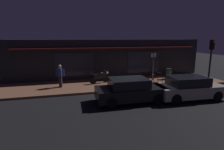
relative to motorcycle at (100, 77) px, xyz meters
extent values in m
plane|color=black|center=(1.34, -3.29, -0.65)|extent=(60.00, 60.00, 0.00)
cube|color=brown|center=(1.34, -0.29, -0.57)|extent=(18.00, 4.00, 0.15)
cube|color=black|center=(1.34, 3.11, 1.15)|extent=(18.00, 2.80, 3.60)
cube|color=#262838|center=(-1.86, 1.69, 0.85)|extent=(3.20, 0.04, 2.00)
cube|color=#262838|center=(4.54, 1.69, 0.85)|extent=(3.20, 0.04, 2.00)
cube|color=#591919|center=(1.34, 1.46, 2.20)|extent=(16.20, 0.50, 0.12)
cylinder|color=black|center=(-0.56, -0.15, -0.20)|extent=(0.61, 0.27, 0.60)
cylinder|color=black|center=(0.50, 0.13, -0.20)|extent=(0.61, 0.27, 0.60)
cube|color=black|center=(-0.03, -0.01, 0.08)|extent=(1.14, 0.55, 0.36)
ellipsoid|color=black|center=(0.11, 0.03, 0.28)|extent=(0.49, 0.35, 0.20)
sphere|color=#F9EDB7|center=(0.66, 0.18, 0.28)|extent=(0.18, 0.18, 0.18)
cylinder|color=gray|center=(0.47, 0.13, 0.45)|extent=(0.17, 0.54, 0.03)
torus|color=black|center=(3.61, -1.78, -0.17)|extent=(0.65, 0.22, 0.66)
torus|color=black|center=(4.58, -1.51, -0.17)|extent=(0.65, 0.22, 0.66)
cube|color=#A51E1E|center=(4.09, -1.64, 0.05)|extent=(0.88, 0.28, 0.06)
cube|color=brown|center=(3.85, -1.71, 0.32)|extent=(0.21, 0.13, 0.06)
cylinder|color=#A51E1E|center=(4.50, -1.53, 0.40)|extent=(0.14, 0.41, 0.02)
cube|color=#28232D|center=(-3.03, -0.45, -0.07)|extent=(0.24, 0.31, 0.85)
cube|color=navy|center=(-3.03, -0.45, 0.64)|extent=(0.27, 0.41, 0.58)
sphere|color=tan|center=(-3.03, -0.45, 1.06)|extent=(0.22, 0.22, 0.22)
cylinder|color=navy|center=(-3.28, -0.41, 0.57)|extent=(0.10, 0.10, 0.52)
cylinder|color=navy|center=(-2.77, -0.49, 0.57)|extent=(0.10, 0.10, 0.52)
cylinder|color=#47474C|center=(4.59, -0.15, 0.70)|extent=(0.09, 0.09, 2.40)
cube|color=beige|center=(4.59, -0.15, 1.65)|extent=(0.44, 0.03, 0.30)
cylinder|color=#2D4C33|center=(6.22, 0.00, -0.07)|extent=(0.44, 0.44, 0.85)
cylinder|color=black|center=(6.22, 0.00, 0.39)|extent=(0.48, 0.48, 0.08)
cylinder|color=black|center=(7.70, -3.02, 1.15)|extent=(0.12, 0.12, 3.60)
cube|color=black|center=(7.70, -3.02, 2.60)|extent=(0.24, 0.24, 0.70)
sphere|color=red|center=(7.70, -3.15, 2.80)|extent=(0.16, 0.16, 0.16)
cylinder|color=black|center=(2.41, -3.59, -0.33)|extent=(0.65, 0.24, 0.64)
cylinder|color=black|center=(2.37, -5.15, -0.33)|extent=(0.65, 0.24, 0.64)
cylinder|color=black|center=(-0.29, -3.52, -0.33)|extent=(0.65, 0.24, 0.64)
cylinder|color=black|center=(-0.33, -5.08, -0.33)|extent=(0.65, 0.24, 0.64)
cube|color=black|center=(1.04, -4.33, -0.10)|extent=(4.14, 1.86, 0.68)
cube|color=black|center=(0.89, -4.33, 0.45)|extent=(2.24, 1.66, 0.64)
cylinder|color=black|center=(6.12, -4.02, -0.33)|extent=(0.65, 0.25, 0.64)
cylinder|color=black|center=(6.04, -5.58, -0.33)|extent=(0.65, 0.25, 0.64)
cylinder|color=black|center=(3.42, -3.88, -0.33)|extent=(0.65, 0.25, 0.64)
cylinder|color=black|center=(3.34, -5.44, -0.33)|extent=(0.65, 0.25, 0.64)
cube|color=#9E998E|center=(4.73, -4.73, -0.10)|extent=(4.18, 1.97, 0.68)
cube|color=black|center=(4.58, -4.72, 0.45)|extent=(2.28, 1.71, 0.64)
camera|label=1|loc=(-2.59, -13.92, 3.06)|focal=28.87mm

